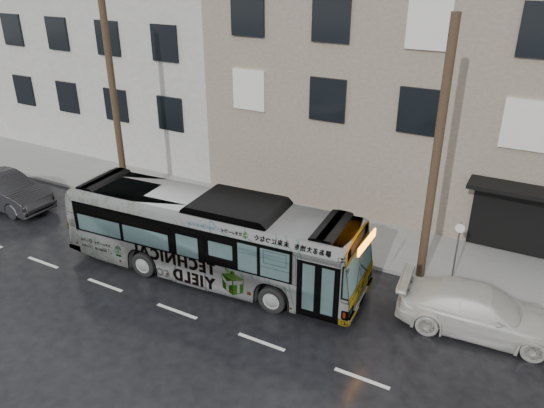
{
  "coord_description": "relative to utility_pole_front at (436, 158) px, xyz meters",
  "views": [
    {
      "loc": [
        9.6,
        -13.54,
        10.58
      ],
      "look_at": [
        0.84,
        2.5,
        2.04
      ],
      "focal_mm": 35.0,
      "sensor_mm": 36.0,
      "label": 1
    }
  ],
  "objects": [
    {
      "name": "sign_post",
      "position": [
        1.1,
        0.0,
        -3.3
      ],
      "size": [
        0.06,
        0.06,
        2.4
      ],
      "primitive_type": "cylinder",
      "color": "slate",
      "rests_on": "sidewalk"
    },
    {
      "name": "dark_sedan",
      "position": [
        -18.42,
        -3.1,
        -3.86
      ],
      "size": [
        4.85,
        1.78,
        1.59
      ],
      "primitive_type": "imported",
      "rotation": [
        0.0,
        0.0,
        1.55
      ],
      "color": "black",
      "rests_on": "ground"
    },
    {
      "name": "building_taupe",
      "position": [
        -1.5,
        9.4,
        0.85
      ],
      "size": [
        20.0,
        12.0,
        11.0
      ],
      "primitive_type": "cube",
      "color": "gray",
      "rests_on": "ground"
    },
    {
      "name": "ground",
      "position": [
        -6.5,
        -3.3,
        -4.65
      ],
      "size": [
        120.0,
        120.0,
        0.0
      ],
      "primitive_type": "plane",
      "color": "black",
      "rests_on": "ground"
    },
    {
      "name": "white_sedan",
      "position": [
        2.31,
        -2.08,
        -3.93
      ],
      "size": [
        5.13,
        2.46,
        1.44
      ],
      "primitive_type": "imported",
      "rotation": [
        0.0,
        0.0,
        1.66
      ],
      "color": "beige",
      "rests_on": "ground"
    },
    {
      "name": "bus",
      "position": [
        -6.76,
        -3.32,
        -3.09
      ],
      "size": [
        11.37,
        3.33,
        3.13
      ],
      "primitive_type": "imported",
      "rotation": [
        0.0,
        0.0,
        1.63
      ],
      "color": "#B2B2B2",
      "rests_on": "ground"
    },
    {
      "name": "building_grey",
      "position": [
        -24.5,
        10.9,
        3.35
      ],
      "size": [
        26.0,
        15.0,
        16.0
      ],
      "primitive_type": "cube",
      "color": "beige",
      "rests_on": "ground"
    },
    {
      "name": "utility_pole_rear",
      "position": [
        -14.0,
        0.0,
        0.0
      ],
      "size": [
        0.3,
        0.3,
        9.0
      ],
      "primitive_type": "cylinder",
      "color": "#433321",
      "rests_on": "sidewalk"
    },
    {
      "name": "sidewalk",
      "position": [
        -6.5,
        1.6,
        -4.58
      ],
      "size": [
        90.0,
        3.6,
        0.15
      ],
      "primitive_type": "cube",
      "color": "gray",
      "rests_on": "ground"
    },
    {
      "name": "utility_pole_front",
      "position": [
        0.0,
        0.0,
        0.0
      ],
      "size": [
        0.3,
        0.3,
        9.0
      ],
      "primitive_type": "cylinder",
      "color": "#433321",
      "rests_on": "sidewalk"
    }
  ]
}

